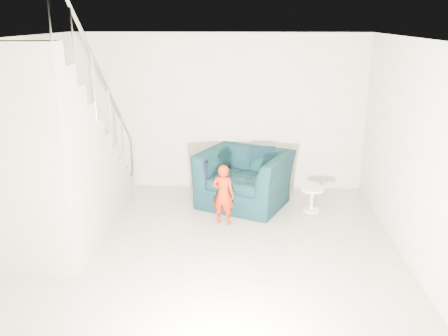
{
  "coord_description": "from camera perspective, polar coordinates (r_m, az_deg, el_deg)",
  "views": [
    {
      "loc": [
        0.47,
        -5.32,
        2.93
      ],
      "look_at": [
        0.15,
        1.2,
        0.85
      ],
      "focal_mm": 38.0,
      "sensor_mm": 36.0,
      "label": 1
    }
  ],
  "objects": [
    {
      "name": "floor",
      "position": [
        6.09,
        -2.0,
        -11.09
      ],
      "size": [
        5.5,
        5.5,
        0.0
      ],
      "primitive_type": "plane",
      "color": "gray",
      "rests_on": "ground"
    },
    {
      "name": "ceiling",
      "position": [
        5.35,
        -2.32,
        15.18
      ],
      "size": [
        5.5,
        5.5,
        0.0
      ],
      "primitive_type": "plane",
      "rotation": [
        3.14,
        0.0,
        0.0
      ],
      "color": "silver",
      "rests_on": "back_wall"
    },
    {
      "name": "back_wall",
      "position": [
        8.24,
        -0.52,
        6.62
      ],
      "size": [
        5.0,
        0.0,
        5.0
      ],
      "primitive_type": "plane",
      "rotation": [
        1.57,
        0.0,
        0.0
      ],
      "color": "#ABA58B",
      "rests_on": "floor"
    },
    {
      "name": "front_wall",
      "position": [
        3.06,
        -6.65,
        -13.64
      ],
      "size": [
        5.0,
        0.0,
        5.0
      ],
      "primitive_type": "plane",
      "rotation": [
        -1.57,
        0.0,
        0.0
      ],
      "color": "#ABA58B",
      "rests_on": "floor"
    },
    {
      "name": "right_wall",
      "position": [
        5.91,
        22.78,
        0.74
      ],
      "size": [
        0.0,
        5.5,
        5.5
      ],
      "primitive_type": "plane",
      "rotation": [
        1.57,
        0.0,
        -1.57
      ],
      "color": "#ABA58B",
      "rests_on": "floor"
    },
    {
      "name": "armchair",
      "position": [
        7.68,
        2.49,
        -1.28
      ],
      "size": [
        1.7,
        1.62,
        0.87
      ],
      "primitive_type": "imported",
      "rotation": [
        0.0,
        0.0,
        -0.41
      ],
      "color": "black",
      "rests_on": "floor"
    },
    {
      "name": "toddler",
      "position": [
        6.94,
        -0.09,
        -3.22
      ],
      "size": [
        0.38,
        0.29,
        0.91
      ],
      "primitive_type": "imported",
      "rotation": [
        0.0,
        0.0,
        2.9
      ],
      "color": "#8E1504",
      "rests_on": "floor"
    },
    {
      "name": "side_table",
      "position": [
        7.59,
        10.52,
        -3.23
      ],
      "size": [
        0.39,
        0.39,
        0.39
      ],
      "color": "silver",
      "rests_on": "floor"
    },
    {
      "name": "staircase",
      "position": [
        6.67,
        -19.05,
        -0.62
      ],
      "size": [
        1.02,
        3.03,
        3.62
      ],
      "color": "#ADA089",
      "rests_on": "floor"
    },
    {
      "name": "cushion",
      "position": [
        7.94,
        4.57,
        1.15
      ],
      "size": [
        0.43,
        0.2,
        0.42
      ],
      "primitive_type": "cube",
      "rotation": [
        0.21,
        0.0,
        0.0
      ],
      "color": "black",
      "rests_on": "armchair"
    },
    {
      "name": "throw",
      "position": [
        7.57,
        -2.05,
        -0.68
      ],
      "size": [
        0.05,
        0.45,
        0.5
      ],
      "primitive_type": "cube",
      "color": "black",
      "rests_on": "armchair"
    },
    {
      "name": "phone",
      "position": [
        6.8,
        0.64,
        -0.64
      ],
      "size": [
        0.03,
        0.05,
        0.1
      ],
      "primitive_type": "cube",
      "rotation": [
        0.0,
        0.0,
        -0.2
      ],
      "color": "black",
      "rests_on": "toddler"
    }
  ]
}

